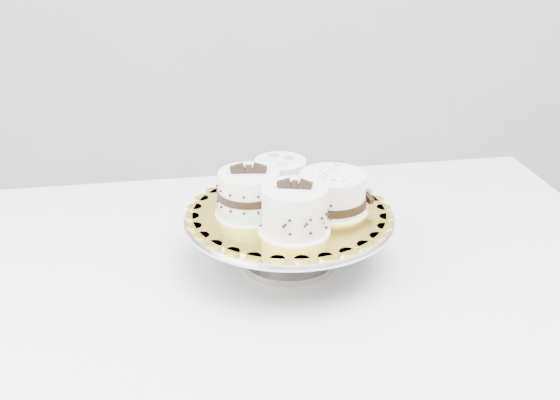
{
  "coord_description": "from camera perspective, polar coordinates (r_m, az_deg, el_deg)",
  "views": [
    {
      "loc": [
        0.01,
        -0.94,
        1.36
      ],
      "look_at": [
        0.12,
        0.11,
        0.87
      ],
      "focal_mm": 45.0,
      "sensor_mm": 36.0,
      "label": 1
    }
  ],
  "objects": [
    {
      "name": "cake_stand",
      "position": [
        1.18,
        0.74,
        -2.43
      ],
      "size": [
        0.35,
        0.35,
        0.09
      ],
      "color": "gray",
      "rests_on": "table"
    },
    {
      "name": "cake_ribbon",
      "position": [
        1.16,
        4.32,
        0.55
      ],
      "size": [
        0.14,
        0.14,
        0.07
      ],
      "rotation": [
        0.0,
        0.0,
        0.39
      ],
      "color": "white",
      "rests_on": "cake_board"
    },
    {
      "name": "table",
      "position": [
        1.25,
        0.6,
        -8.2
      ],
      "size": [
        1.29,
        0.9,
        0.75
      ],
      "rotation": [
        0.0,
        0.0,
        0.06
      ],
      "color": "white",
      "rests_on": "floor"
    },
    {
      "name": "cake_swirl",
      "position": [
        1.09,
        1.18,
        -0.89
      ],
      "size": [
        0.12,
        0.12,
        0.09
      ],
      "rotation": [
        0.0,
        0.0,
        -0.2
      ],
      "color": "white",
      "rests_on": "cake_board"
    },
    {
      "name": "cake_dots",
      "position": [
        1.21,
        0.01,
        1.84
      ],
      "size": [
        0.11,
        0.11,
        0.07
      ],
      "rotation": [
        0.0,
        0.0,
        -0.05
      ],
      "color": "white",
      "rests_on": "cake_board"
    },
    {
      "name": "cake_board",
      "position": [
        1.17,
        0.75,
        -1.02
      ],
      "size": [
        0.35,
        0.35,
        0.0
      ],
      "primitive_type": "cylinder",
      "rotation": [
        0.0,
        0.0,
        0.08
      ],
      "color": "gold",
      "rests_on": "cake_stand"
    },
    {
      "name": "cake_banded",
      "position": [
        1.14,
        -2.53,
        0.4
      ],
      "size": [
        0.11,
        0.11,
        0.09
      ],
      "rotation": [
        0.0,
        0.0,
        -0.08
      ],
      "color": "white",
      "rests_on": "cake_board"
    }
  ]
}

